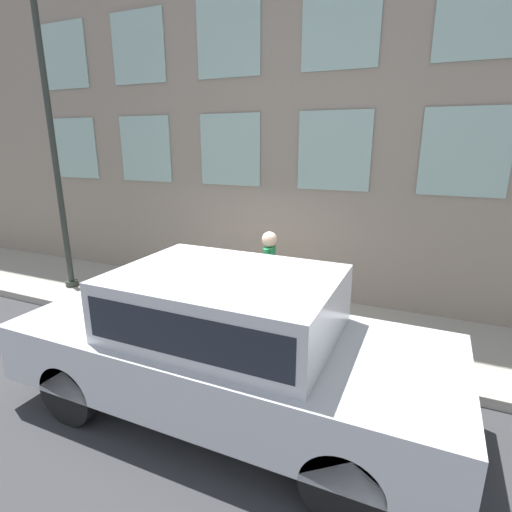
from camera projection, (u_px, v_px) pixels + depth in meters
ground_plane at (224, 348)px, 6.52m from camera, size 80.00×80.00×0.00m
sidewalk at (254, 315)px, 7.54m from camera, size 2.39×60.00×0.15m
building_facade at (284, 18)px, 7.24m from camera, size 0.33×40.00×10.79m
fire_hydrant at (243, 303)px, 6.93m from camera, size 0.37×0.48×0.76m
person at (269, 269)px, 6.86m from camera, size 0.40×0.26×1.64m
parked_car_silver_near at (227, 338)px, 4.73m from camera, size 2.07×5.22×1.81m
street_lamp at (48, 105)px, 7.84m from camera, size 0.36×0.36×6.17m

